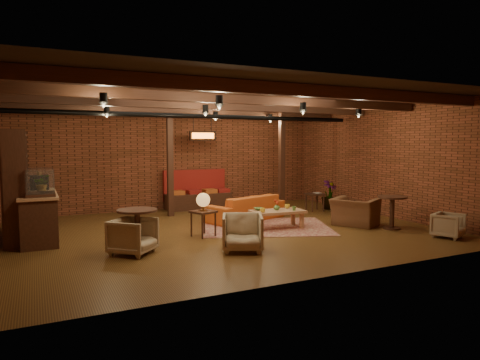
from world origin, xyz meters
name	(u,v)px	position (x,y,z in m)	size (l,w,h in m)	color
floor	(225,230)	(0.00, 0.00, 0.00)	(10.00, 10.00, 0.00)	#3B220E
ceiling	(225,98)	(0.00, 0.00, 3.20)	(10.00, 8.00, 0.02)	black
wall_back	(176,159)	(0.00, 4.00, 1.60)	(10.00, 0.02, 3.20)	brown
wall_front	(328,177)	(0.00, -4.00, 1.60)	(10.00, 0.02, 3.20)	brown
wall_right	(382,161)	(5.00, 0.00, 1.60)	(0.02, 8.00, 3.20)	brown
ceiling_beams	(225,103)	(0.00, 0.00, 3.08)	(9.80, 6.40, 0.22)	black
ceiling_pipe	(201,116)	(0.00, 1.60, 2.85)	(0.12, 0.12, 9.60)	black
post_left	(170,161)	(-0.60, 2.60, 1.60)	(0.16, 0.16, 3.20)	black
post_right	(282,160)	(2.80, 2.00, 1.60)	(0.16, 0.16, 3.20)	black
service_counter	(38,203)	(-4.10, 1.00, 0.80)	(0.80, 2.50, 1.60)	black
plant_counter	(42,183)	(-4.00, 1.20, 1.22)	(0.35, 0.39, 0.30)	#337F33
shelving_hutch	(17,186)	(-4.50, 1.10, 1.20)	(0.52, 2.00, 2.40)	black
banquette	(198,193)	(0.60, 3.55, 0.50)	(2.10, 0.70, 1.00)	maroon
service_sign	(203,136)	(0.60, 3.10, 2.35)	(0.86, 0.06, 0.30)	orange
ceiling_spotlights	(225,112)	(0.00, 0.00, 2.86)	(6.40, 4.40, 0.28)	black
rug	(265,227)	(1.10, -0.02, 0.01)	(3.18, 2.43, 0.01)	maroon
sofa	(245,208)	(1.07, 1.09, 0.34)	(2.35, 0.92, 0.69)	#C4521B
coffee_table	(277,212)	(1.26, -0.32, 0.41)	(1.38, 0.78, 0.71)	#A3724C
side_table_lamp	(203,203)	(-0.72, -0.38, 0.76)	(0.61, 0.61, 1.00)	black
round_table_left	(137,223)	(-2.34, -0.99, 0.56)	(0.79, 0.79, 0.82)	black
armchair_a	(133,234)	(-2.48, -1.24, 0.38)	(0.74, 0.69, 0.76)	beige
armchair_b	(242,231)	(-0.49, -1.94, 0.40)	(0.78, 0.73, 0.80)	beige
armchair_right	(355,207)	(3.30, -0.84, 0.47)	(1.08, 0.70, 0.95)	brown
side_table_book	(315,195)	(3.74, 1.54, 0.51)	(0.54, 0.54, 0.57)	black
round_table_right	(392,207)	(3.80, -1.61, 0.55)	(0.70, 0.70, 0.82)	black
armchair_far	(448,224)	(4.22, -2.88, 0.30)	(0.59, 0.55, 0.61)	beige
plant_tall	(330,166)	(4.40, 1.66, 1.39)	(1.56, 1.56, 2.78)	#4C7F4C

